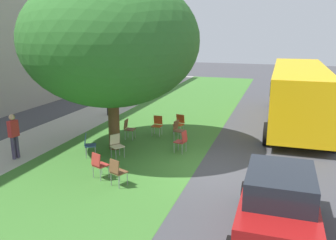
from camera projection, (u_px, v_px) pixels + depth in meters
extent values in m
plane|color=#424247|center=(203.00, 168.00, 12.18)|extent=(80.00, 80.00, 0.00)
cube|color=#3D752D|center=(119.00, 158.00, 13.13)|extent=(48.00, 6.00, 0.01)
cube|color=#ADA89E|center=(21.00, 147.00, 14.43)|extent=(48.00, 2.80, 0.01)
cylinder|color=brown|center=(114.00, 117.00, 13.90)|extent=(0.44, 0.44, 2.64)
ellipsoid|color=#2D6B28|center=(111.00, 41.00, 13.18)|extent=(6.68, 6.68, 4.94)
cube|color=brown|center=(130.00, 129.00, 15.35)|extent=(0.45, 0.43, 0.04)
cube|color=brown|center=(126.00, 124.00, 15.33)|extent=(0.40, 0.12, 0.40)
cylinder|color=gray|center=(133.00, 136.00, 15.20)|extent=(0.02, 0.02, 0.42)
cylinder|color=gray|center=(135.00, 134.00, 15.53)|extent=(0.02, 0.02, 0.42)
cylinder|color=gray|center=(125.00, 135.00, 15.27)|extent=(0.02, 0.02, 0.42)
cylinder|color=gray|center=(128.00, 133.00, 15.61)|extent=(0.02, 0.02, 0.42)
cube|color=#B7332D|center=(101.00, 165.00, 11.30)|extent=(0.53, 0.54, 0.04)
cube|color=#B7332D|center=(96.00, 160.00, 11.10)|extent=(0.23, 0.40, 0.40)
cylinder|color=gray|center=(109.00, 172.00, 11.36)|extent=(0.02, 0.02, 0.42)
cylinder|color=gray|center=(102.00, 169.00, 11.59)|extent=(0.02, 0.02, 0.42)
cylinder|color=gray|center=(100.00, 175.00, 11.11)|extent=(0.02, 0.02, 0.42)
cylinder|color=gray|center=(93.00, 172.00, 11.34)|extent=(0.02, 0.02, 0.42)
cube|color=brown|center=(119.00, 172.00, 10.74)|extent=(0.53, 0.54, 0.04)
cube|color=brown|center=(114.00, 166.00, 10.55)|extent=(0.24, 0.40, 0.40)
cylinder|color=gray|center=(127.00, 179.00, 10.81)|extent=(0.02, 0.02, 0.42)
cylinder|color=gray|center=(119.00, 176.00, 11.04)|extent=(0.02, 0.02, 0.42)
cylinder|color=gray|center=(119.00, 182.00, 10.56)|extent=(0.02, 0.02, 0.42)
cylinder|color=gray|center=(111.00, 179.00, 10.79)|extent=(0.02, 0.02, 0.42)
cube|color=brown|center=(180.00, 131.00, 15.12)|extent=(0.50, 0.48, 0.04)
cube|color=brown|center=(176.00, 125.00, 15.15)|extent=(0.41, 0.17, 0.40)
cylinder|color=gray|center=(181.00, 138.00, 14.94)|extent=(0.02, 0.02, 0.42)
cylinder|color=gray|center=(185.00, 136.00, 15.24)|extent=(0.02, 0.02, 0.42)
cylinder|color=gray|center=(174.00, 136.00, 15.11)|extent=(0.02, 0.02, 0.42)
cylinder|color=gray|center=(178.00, 134.00, 15.41)|extent=(0.02, 0.02, 0.42)
cube|color=#B7332D|center=(180.00, 142.00, 13.66)|extent=(0.48, 0.47, 0.04)
cube|color=#B7332D|center=(184.00, 136.00, 13.52)|extent=(0.41, 0.15, 0.40)
cylinder|color=gray|center=(178.00, 145.00, 13.95)|extent=(0.02, 0.02, 0.42)
cylinder|color=gray|center=(174.00, 148.00, 13.64)|extent=(0.02, 0.02, 0.42)
cylinder|color=gray|center=(186.00, 147.00, 13.79)|extent=(0.02, 0.02, 0.42)
cylinder|color=gray|center=(182.00, 149.00, 13.48)|extent=(0.02, 0.02, 0.42)
cube|color=beige|center=(118.00, 146.00, 13.10)|extent=(0.57, 0.57, 0.04)
cube|color=beige|center=(115.00, 139.00, 13.17)|extent=(0.38, 0.29, 0.40)
cylinder|color=gray|center=(116.00, 155.00, 12.92)|extent=(0.02, 0.02, 0.42)
cylinder|color=gray|center=(124.00, 153.00, 13.13)|extent=(0.02, 0.02, 0.42)
cylinder|color=gray|center=(111.00, 152.00, 13.18)|extent=(0.02, 0.02, 0.42)
cylinder|color=gray|center=(120.00, 150.00, 13.39)|extent=(0.02, 0.02, 0.42)
cube|color=#335184|center=(91.00, 145.00, 13.22)|extent=(0.56, 0.55, 0.04)
cube|color=#335184|center=(85.00, 139.00, 13.14)|extent=(0.39, 0.26, 0.40)
cylinder|color=gray|center=(95.00, 152.00, 13.14)|extent=(0.02, 0.02, 0.42)
cylinder|color=gray|center=(96.00, 149.00, 13.48)|extent=(0.02, 0.02, 0.42)
cylinder|color=gray|center=(86.00, 153.00, 13.08)|extent=(0.02, 0.02, 0.42)
cylinder|color=gray|center=(87.00, 150.00, 13.43)|extent=(0.02, 0.02, 0.42)
cube|color=#C64C1E|center=(157.00, 126.00, 15.89)|extent=(0.41, 0.43, 0.04)
cube|color=#C64C1E|center=(158.00, 120.00, 16.00)|extent=(0.09, 0.40, 0.40)
cylinder|color=gray|center=(152.00, 132.00, 15.84)|extent=(0.02, 0.02, 0.42)
cylinder|color=gray|center=(160.00, 132.00, 15.74)|extent=(0.02, 0.02, 0.42)
cylinder|color=gray|center=(154.00, 130.00, 16.16)|extent=(0.02, 0.02, 0.42)
cylinder|color=gray|center=(162.00, 130.00, 16.06)|extent=(0.02, 0.02, 0.42)
cube|color=#C64C1E|center=(179.00, 125.00, 16.13)|extent=(0.48, 0.49, 0.04)
cube|color=#C64C1E|center=(180.00, 119.00, 16.22)|extent=(0.17, 0.41, 0.40)
cylinder|color=gray|center=(173.00, 130.00, 16.13)|extent=(0.02, 0.02, 0.42)
cylinder|color=gray|center=(180.00, 131.00, 15.96)|extent=(0.02, 0.02, 0.42)
cylinder|color=gray|center=(177.00, 128.00, 16.42)|extent=(0.02, 0.02, 0.42)
cylinder|color=gray|center=(184.00, 129.00, 16.25)|extent=(0.02, 0.02, 0.42)
cube|color=maroon|center=(278.00, 208.00, 8.07)|extent=(3.70, 1.64, 0.76)
cube|color=#1E232B|center=(280.00, 185.00, 7.78)|extent=(1.90, 1.44, 0.64)
cylinder|color=black|center=(245.00, 192.00, 9.72)|extent=(0.60, 0.18, 0.60)
cylinder|color=black|center=(313.00, 201.00, 9.20)|extent=(0.60, 0.18, 0.60)
cube|color=yellow|center=(298.00, 92.00, 17.58)|extent=(10.40, 2.44, 2.50)
cube|color=black|center=(298.00, 99.00, 17.67)|extent=(10.30, 2.46, 0.12)
cube|color=black|center=(300.00, 74.00, 17.36)|extent=(10.30, 2.46, 0.56)
cylinder|color=black|center=(273.00, 99.00, 21.93)|extent=(0.96, 0.28, 0.96)
cylinder|color=black|center=(316.00, 101.00, 21.18)|extent=(0.96, 0.28, 0.96)
cylinder|color=black|center=(267.00, 134.00, 14.55)|extent=(0.96, 0.28, 0.96)
cylinder|color=black|center=(333.00, 139.00, 13.81)|extent=(0.96, 0.28, 0.96)
cylinder|color=#3F3851|center=(13.00, 148.00, 12.96)|extent=(0.14, 0.14, 0.85)
cylinder|color=#3F3851|center=(17.00, 147.00, 13.11)|extent=(0.14, 0.14, 0.85)
cube|color=red|center=(13.00, 129.00, 12.86)|extent=(0.38, 0.24, 0.60)
sphere|color=tan|center=(12.00, 117.00, 12.75)|extent=(0.22, 0.22, 0.22)
cylinder|color=black|center=(108.00, 108.00, 19.67)|extent=(0.14, 0.14, 0.85)
cylinder|color=black|center=(109.00, 107.00, 19.84)|extent=(0.14, 0.14, 0.85)
cube|color=#2D59A5|center=(108.00, 95.00, 19.58)|extent=(0.40, 0.29, 0.60)
sphere|color=tan|center=(108.00, 87.00, 19.47)|extent=(0.22, 0.22, 0.22)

